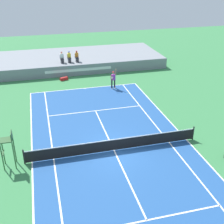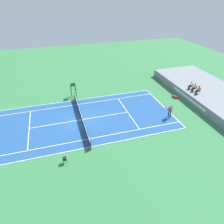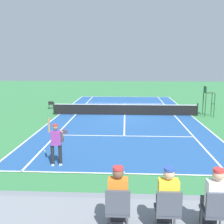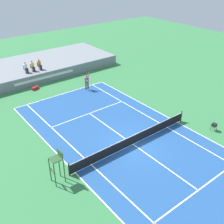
% 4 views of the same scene
% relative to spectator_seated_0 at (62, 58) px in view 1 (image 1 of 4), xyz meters
% --- Properties ---
extents(ground_plane, '(80.00, 80.00, 0.00)m').
position_rel_spectator_seated_0_xyz_m(ground_plane, '(1.68, -17.31, -1.89)').
color(ground_plane, '#387F47').
extents(court, '(11.08, 23.88, 0.03)m').
position_rel_spectator_seated_0_xyz_m(court, '(1.68, -17.31, -1.88)').
color(court, '#235193').
rests_on(court, ground).
extents(net, '(11.98, 0.10, 1.07)m').
position_rel_spectator_seated_0_xyz_m(net, '(1.68, -17.31, -1.37)').
color(net, black).
rests_on(net, ground).
extents(barrier_wall, '(21.83, 0.25, 1.28)m').
position_rel_spectator_seated_0_xyz_m(barrier_wall, '(1.68, -1.25, -1.25)').
color(barrier_wall, gray).
rests_on(barrier_wall, ground).
extents(bleacher_platform, '(21.83, 8.29, 1.28)m').
position_rel_spectator_seated_0_xyz_m(bleacher_platform, '(1.68, 3.01, -1.25)').
color(bleacher_platform, gray).
rests_on(bleacher_platform, ground).
extents(spectator_seated_0, '(0.44, 0.60, 1.27)m').
position_rel_spectator_seated_0_xyz_m(spectator_seated_0, '(0.00, 0.00, 0.00)').
color(spectator_seated_0, '#474C56').
rests_on(spectator_seated_0, bleacher_platform).
extents(spectator_seated_1, '(0.44, 0.60, 1.27)m').
position_rel_spectator_seated_0_xyz_m(spectator_seated_1, '(0.85, 0.00, 0.00)').
color(spectator_seated_1, '#474C56').
rests_on(spectator_seated_1, bleacher_platform).
extents(spectator_seated_2, '(0.44, 0.60, 1.27)m').
position_rel_spectator_seated_0_xyz_m(spectator_seated_2, '(1.74, 0.00, 0.00)').
color(spectator_seated_2, '#474C56').
rests_on(spectator_seated_2, bleacher_platform).
extents(tennis_player, '(0.75, 0.73, 2.08)m').
position_rel_spectator_seated_0_xyz_m(tennis_player, '(4.53, -6.19, -0.90)').
color(tennis_player, '#232328').
rests_on(tennis_player, ground).
extents(tennis_ball, '(0.07, 0.07, 0.07)m').
position_rel_spectator_seated_0_xyz_m(tennis_ball, '(5.59, -7.92, -1.86)').
color(tennis_ball, '#D1E533').
rests_on(tennis_ball, ground).
extents(umpire_chair, '(0.77, 0.77, 2.44)m').
position_rel_spectator_seated_0_xyz_m(umpire_chair, '(-5.06, -17.31, -0.34)').
color(umpire_chair, '#2D562D').
rests_on(umpire_chair, ground).
extents(equipment_bag, '(0.96, 0.61, 0.32)m').
position_rel_spectator_seated_0_xyz_m(equipment_bag, '(-0.14, -2.39, -1.73)').
color(equipment_bag, red).
rests_on(equipment_bag, ground).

